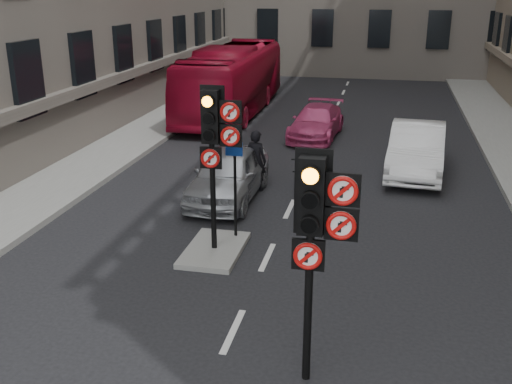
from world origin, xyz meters
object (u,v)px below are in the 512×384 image
at_px(signal_near, 317,221).
at_px(car_white, 417,149).
at_px(motorcyclist, 256,160).
at_px(info_sign, 235,176).
at_px(signal_far, 215,134).
at_px(motorcycle, 300,171).
at_px(car_pink, 316,122).
at_px(bus_red, 233,80).
at_px(car_silver, 229,174).

relative_size(signal_near, car_white, 0.77).
distance_m(motorcyclist, info_sign, 3.68).
bearing_deg(signal_near, signal_far, 123.02).
bearing_deg(motorcycle, signal_far, -109.69).
relative_size(motorcycle, info_sign, 0.79).
relative_size(car_pink, bus_red, 0.38).
bearing_deg(signal_near, car_white, 80.51).
height_order(car_white, motorcycle, car_white).
bearing_deg(motorcycle, car_pink, 86.71).
relative_size(signal_near, bus_red, 0.33).
xyz_separation_m(signal_near, car_white, (1.84, 11.01, -1.82)).
bearing_deg(signal_far, car_pink, 85.51).
xyz_separation_m(car_silver, motorcycle, (1.82, 1.20, -0.16)).
height_order(car_white, motorcyclist, motorcyclist).
height_order(signal_near, car_silver, signal_near).
distance_m(motorcycle, motorcyclist, 1.33).
bearing_deg(car_silver, motorcycle, 34.36).
distance_m(car_white, motorcycle, 4.04).
height_order(signal_far, motorcyclist, signal_far).
relative_size(bus_red, motorcycle, 6.07).
bearing_deg(car_silver, car_pink, 79.14).
bearing_deg(info_sign, signal_near, -62.97).
xyz_separation_m(car_silver, car_pink, (1.53, 7.38, -0.10)).
bearing_deg(bus_red, info_sign, -76.02).
xyz_separation_m(bus_red, motorcycle, (4.53, -9.80, -0.97)).
xyz_separation_m(signal_far, car_pink, (0.85, 10.87, -2.10)).
bearing_deg(car_silver, signal_near, -65.58).
height_order(signal_near, motorcyclist, signal_near).
relative_size(signal_far, motorcyclist, 2.03).
bearing_deg(signal_far, car_silver, 100.90).
bearing_deg(car_silver, signal_far, -78.29).
distance_m(signal_far, car_pink, 11.10).
relative_size(car_pink, motorcyclist, 2.34).
height_order(signal_near, car_pink, signal_near).
distance_m(signal_far, motorcycle, 5.29).
bearing_deg(car_pink, car_white, -42.79).
distance_m(bus_red, info_sign, 14.22).
bearing_deg(car_white, car_silver, -141.39).
distance_m(car_pink, info_sign, 10.20).
xyz_separation_m(bus_red, motorcyclist, (3.29, -10.15, -0.63)).
distance_m(signal_near, car_silver, 8.38).
distance_m(car_pink, motorcycle, 6.19).
bearing_deg(car_white, info_sign, -119.95).
bearing_deg(signal_near, car_pink, 96.70).
xyz_separation_m(signal_near, info_sign, (-2.39, 4.74, -1.01)).
distance_m(car_white, bus_red, 10.85).
height_order(bus_red, info_sign, bus_red).
distance_m(car_silver, car_pink, 7.54).
xyz_separation_m(motorcyclist, info_sign, (0.31, -3.61, 0.69)).
relative_size(car_silver, bus_red, 0.38).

